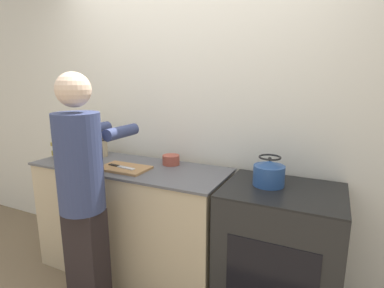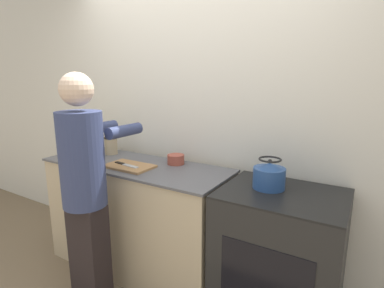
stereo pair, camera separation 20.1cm
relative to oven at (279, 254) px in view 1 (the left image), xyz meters
name	(u,v)px [view 1 (the left image)]	position (x,y,z in m)	size (l,w,h in m)	color
wall_back	(194,117)	(-0.81, 0.37, 0.84)	(8.00, 0.05, 2.60)	silver
counter	(131,219)	(-1.20, -0.02, 0.01)	(1.61, 0.59, 0.94)	#C6B28E
oven	(279,254)	(0.00, 0.00, 0.00)	(0.76, 0.61, 0.93)	black
person	(83,188)	(-1.20, -0.52, 0.45)	(0.33, 0.57, 1.66)	black
cutting_board	(124,168)	(-1.17, -0.12, 0.48)	(0.38, 0.24, 0.02)	#A87A4C
knife	(121,167)	(-1.19, -0.13, 0.49)	(0.25, 0.06, 0.01)	silver
kettle	(269,173)	(-0.10, 0.03, 0.55)	(0.21, 0.21, 0.20)	#284C8C
bowl_prep	(171,160)	(-0.91, 0.15, 0.51)	(0.14, 0.14, 0.08)	#9E4738
canister_jar	(101,147)	(-1.60, 0.12, 0.55)	(0.12, 0.12, 0.16)	tan
book_stack	(72,148)	(-1.83, 0.00, 0.55)	(0.25, 0.29, 0.14)	beige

